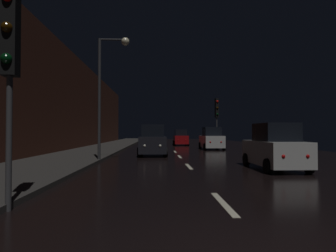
{
  "coord_description": "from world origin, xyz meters",
  "views": [
    {
      "loc": [
        -1.5,
        -3.49,
        1.61
      ],
      "look_at": [
        -0.77,
        15.42,
        2.02
      ],
      "focal_mm": 30.93,
      "sensor_mm": 36.0,
      "label": 1
    }
  ],
  "objects_px": {
    "streetlamp_overhead": "(108,78)",
    "traffic_light_far_right": "(217,112)",
    "car_distant_taillights": "(181,138)",
    "car_parked_right_near": "(275,148)",
    "car_parked_right_far": "(211,139)",
    "traffic_light_near_left": "(10,47)",
    "car_approaching_headlights": "(153,141)"
  },
  "relations": [
    {
      "from": "car_parked_right_far",
      "to": "car_parked_right_near",
      "type": "height_order",
      "value": "car_parked_right_far"
    },
    {
      "from": "car_distant_taillights",
      "to": "car_parked_right_far",
      "type": "height_order",
      "value": "car_parked_right_far"
    },
    {
      "from": "streetlamp_overhead",
      "to": "car_parked_right_far",
      "type": "xyz_separation_m",
      "value": [
        7.78,
        11.22,
        -3.59
      ]
    },
    {
      "from": "traffic_light_near_left",
      "to": "car_distant_taillights",
      "type": "relative_size",
      "value": 1.2
    },
    {
      "from": "car_parked_right_far",
      "to": "car_distant_taillights",
      "type": "bearing_deg",
      "value": 14.26
    },
    {
      "from": "traffic_light_far_right",
      "to": "car_parked_right_far",
      "type": "bearing_deg",
      "value": -40.22
    },
    {
      "from": "traffic_light_near_left",
      "to": "car_parked_right_far",
      "type": "bearing_deg",
      "value": 152.51
    },
    {
      "from": "streetlamp_overhead",
      "to": "car_distant_taillights",
      "type": "height_order",
      "value": "streetlamp_overhead"
    },
    {
      "from": "traffic_light_near_left",
      "to": "car_parked_right_far",
      "type": "relative_size",
      "value": 1.12
    },
    {
      "from": "streetlamp_overhead",
      "to": "car_parked_right_far",
      "type": "distance_m",
      "value": 14.12
    },
    {
      "from": "traffic_light_near_left",
      "to": "car_approaching_headlights",
      "type": "xyz_separation_m",
      "value": [
        2.75,
        14.2,
        -2.39
      ]
    },
    {
      "from": "streetlamp_overhead",
      "to": "car_parked_right_far",
      "type": "height_order",
      "value": "streetlamp_overhead"
    },
    {
      "from": "streetlamp_overhead",
      "to": "car_parked_right_near",
      "type": "height_order",
      "value": "streetlamp_overhead"
    },
    {
      "from": "traffic_light_far_right",
      "to": "car_parked_right_near",
      "type": "xyz_separation_m",
      "value": [
        -0.8,
        -15.96,
        -2.7
      ]
    },
    {
      "from": "traffic_light_near_left",
      "to": "traffic_light_far_right",
      "type": "bearing_deg",
      "value": 151.9
    },
    {
      "from": "traffic_light_far_right",
      "to": "traffic_light_near_left",
      "type": "relative_size",
      "value": 1.07
    },
    {
      "from": "car_approaching_headlights",
      "to": "car_parked_right_near",
      "type": "xyz_separation_m",
      "value": [
        5.41,
        -7.82,
        -0.06
      ]
    },
    {
      "from": "traffic_light_far_right",
      "to": "streetlamp_overhead",
      "type": "relative_size",
      "value": 0.73
    },
    {
      "from": "car_distant_taillights",
      "to": "traffic_light_near_left",
      "type": "bearing_deg",
      "value": 168.62
    },
    {
      "from": "traffic_light_near_left",
      "to": "car_distant_taillights",
      "type": "xyz_separation_m",
      "value": [
        5.96,
        29.62,
        -2.47
      ]
    },
    {
      "from": "streetlamp_overhead",
      "to": "car_approaching_headlights",
      "type": "xyz_separation_m",
      "value": [
        2.37,
        4.43,
        -3.57
      ]
    },
    {
      "from": "streetlamp_overhead",
      "to": "car_approaching_headlights",
      "type": "bearing_deg",
      "value": 61.79
    },
    {
      "from": "traffic_light_near_left",
      "to": "car_approaching_headlights",
      "type": "distance_m",
      "value": 14.66
    },
    {
      "from": "streetlamp_overhead",
      "to": "traffic_light_far_right",
      "type": "bearing_deg",
      "value": 55.67
    },
    {
      "from": "car_distant_taillights",
      "to": "car_parked_right_near",
      "type": "bearing_deg",
      "value": -174.61
    },
    {
      "from": "car_approaching_headlights",
      "to": "car_distant_taillights",
      "type": "distance_m",
      "value": 15.75
    },
    {
      "from": "car_approaching_headlights",
      "to": "car_parked_right_far",
      "type": "height_order",
      "value": "car_approaching_headlights"
    },
    {
      "from": "streetlamp_overhead",
      "to": "car_distant_taillights",
      "type": "xyz_separation_m",
      "value": [
        5.59,
        19.84,
        -3.65
      ]
    },
    {
      "from": "traffic_light_far_right",
      "to": "car_parked_right_far",
      "type": "distance_m",
      "value": 3.09
    },
    {
      "from": "streetlamp_overhead",
      "to": "car_approaching_headlights",
      "type": "relative_size",
      "value": 1.6
    },
    {
      "from": "streetlamp_overhead",
      "to": "car_distant_taillights",
      "type": "relative_size",
      "value": 1.74
    },
    {
      "from": "car_parked_right_near",
      "to": "car_parked_right_far",
      "type": "bearing_deg",
      "value": -0.0
    }
  ]
}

